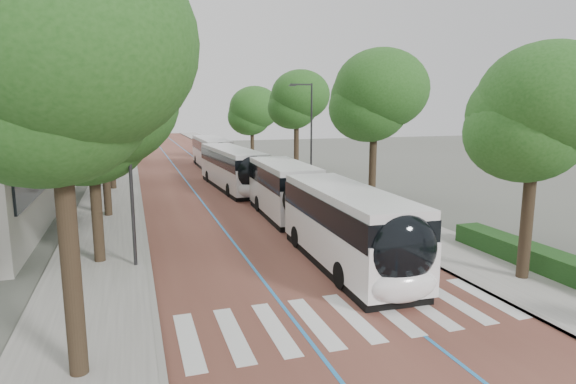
# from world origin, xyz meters

# --- Properties ---
(ground) EXTENTS (160.00, 160.00, 0.00)m
(ground) POSITION_xyz_m (0.00, 0.00, 0.00)
(ground) COLOR #51544C
(ground) RESTS_ON ground
(road) EXTENTS (11.00, 140.00, 0.02)m
(road) POSITION_xyz_m (0.00, 40.00, 0.01)
(road) COLOR brown
(road) RESTS_ON ground
(sidewalk_left) EXTENTS (4.00, 140.00, 0.12)m
(sidewalk_left) POSITION_xyz_m (-7.50, 40.00, 0.06)
(sidewalk_left) COLOR gray
(sidewalk_left) RESTS_ON ground
(sidewalk_right) EXTENTS (4.00, 140.00, 0.12)m
(sidewalk_right) POSITION_xyz_m (7.50, 40.00, 0.06)
(sidewalk_right) COLOR gray
(sidewalk_right) RESTS_ON ground
(kerb_left) EXTENTS (0.20, 140.00, 0.14)m
(kerb_left) POSITION_xyz_m (-5.60, 40.00, 0.06)
(kerb_left) COLOR gray
(kerb_left) RESTS_ON ground
(kerb_right) EXTENTS (0.20, 140.00, 0.14)m
(kerb_right) POSITION_xyz_m (5.60, 40.00, 0.06)
(kerb_right) COLOR gray
(kerb_right) RESTS_ON ground
(zebra_crossing) EXTENTS (10.55, 3.60, 0.01)m
(zebra_crossing) POSITION_xyz_m (0.20, 1.00, 0.03)
(zebra_crossing) COLOR silver
(zebra_crossing) RESTS_ON ground
(lane_line_left) EXTENTS (0.12, 126.00, 0.01)m
(lane_line_left) POSITION_xyz_m (-1.60, 40.00, 0.02)
(lane_line_left) COLOR #267BC2
(lane_line_left) RESTS_ON road
(lane_line_right) EXTENTS (0.12, 126.00, 0.01)m
(lane_line_right) POSITION_xyz_m (1.60, 40.00, 0.02)
(lane_line_right) COLOR #267BC2
(lane_line_right) RESTS_ON road
(streetlight_far) EXTENTS (1.82, 0.20, 8.00)m
(streetlight_far) POSITION_xyz_m (6.62, 22.00, 4.82)
(streetlight_far) COLOR #2B2B2D
(streetlight_far) RESTS_ON sidewalk_right
(lamp_post_left) EXTENTS (0.14, 0.14, 8.00)m
(lamp_post_left) POSITION_xyz_m (-6.10, 8.00, 4.12)
(lamp_post_left) COLOR #2B2B2D
(lamp_post_left) RESTS_ON sidewalk_left
(trees_left) EXTENTS (6.49, 60.99, 9.52)m
(trees_left) POSITION_xyz_m (-7.50, 25.43, 6.47)
(trees_left) COLOR black
(trees_left) RESTS_ON ground
(trees_right) EXTENTS (5.94, 47.44, 9.20)m
(trees_right) POSITION_xyz_m (7.70, 24.52, 6.28)
(trees_right) COLOR black
(trees_right) RESTS_ON ground
(lead_bus) EXTENTS (3.13, 18.47, 3.20)m
(lead_bus) POSITION_xyz_m (2.21, 9.36, 1.63)
(lead_bus) COLOR black
(lead_bus) RESTS_ON ground
(bus_queued_0) EXTENTS (3.13, 12.51, 3.20)m
(bus_queued_0) POSITION_xyz_m (1.52, 25.30, 1.62)
(bus_queued_0) COLOR white
(bus_queued_0) RESTS_ON ground
(bus_queued_1) EXTENTS (2.61, 12.41, 3.20)m
(bus_queued_1) POSITION_xyz_m (2.00, 38.55, 1.62)
(bus_queued_1) COLOR white
(bus_queued_1) RESTS_ON ground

